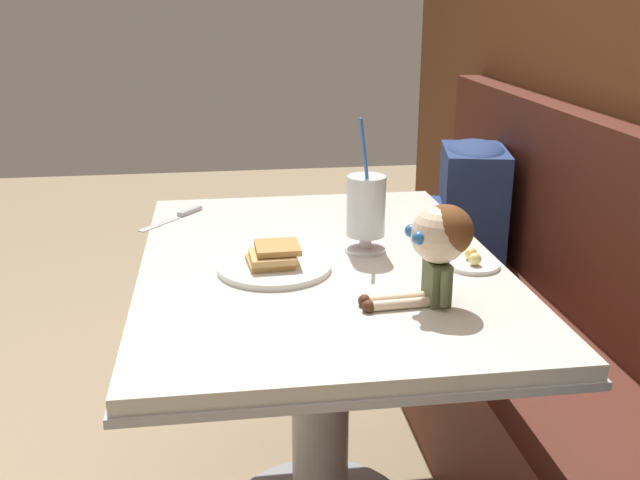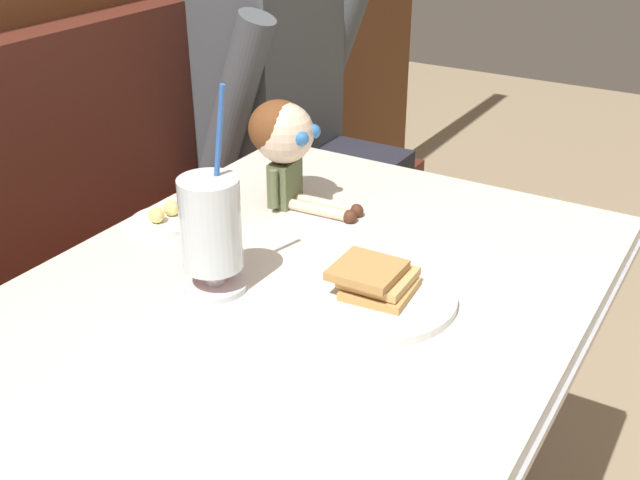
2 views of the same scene
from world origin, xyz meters
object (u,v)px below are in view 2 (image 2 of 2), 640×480
(toast_plate, at_px, (373,291))
(butter_saucer, at_px, (164,219))
(diner_patron, at_px, (282,94))
(seated_doll, at_px, (284,139))
(milkshake_glass, at_px, (211,229))

(toast_plate, distance_m, butter_saucer, 0.44)
(diner_patron, bearing_deg, seated_doll, -146.08)
(milkshake_glass, height_order, diner_patron, diner_patron)
(milkshake_glass, xyz_separation_m, seated_doll, (0.31, 0.08, 0.03))
(toast_plate, relative_size, seated_doll, 1.13)
(seated_doll, height_order, diner_patron, diner_patron)
(toast_plate, xyz_separation_m, seated_doll, (0.22, 0.30, 0.11))
(toast_plate, bearing_deg, butter_saucer, 84.86)
(diner_patron, bearing_deg, toast_plate, -139.26)
(toast_plate, height_order, butter_saucer, toast_plate)
(milkshake_glass, relative_size, diner_patron, 0.39)
(milkshake_glass, bearing_deg, butter_saucer, 58.39)
(toast_plate, height_order, diner_patron, diner_patron)
(seated_doll, bearing_deg, milkshake_glass, -166.04)
(butter_saucer, relative_size, diner_patron, 0.15)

